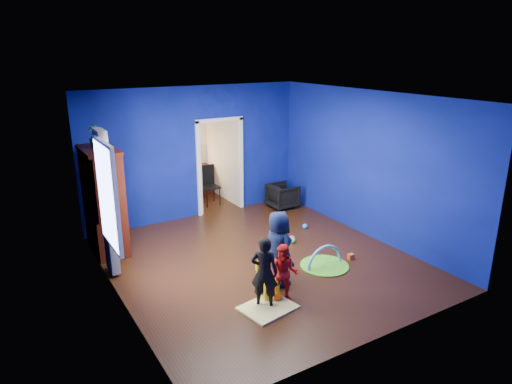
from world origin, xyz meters
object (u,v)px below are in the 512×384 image
crt_tv (106,198)px  folding_chair (210,186)px  hopper_ball (267,267)px  kid_chair (268,282)px  study_desk (194,180)px  tv_armoire (104,201)px  play_mat (324,266)px  armchair (283,196)px  vase (102,146)px  toddler_red (284,273)px  child_black (264,272)px  child_navy (278,248)px

crt_tv → folding_chair: (2.77, 1.41, -0.56)m
hopper_ball → folding_chair: 3.99m
crt_tv → kid_chair: (1.62, -3.01, -0.77)m
hopper_ball → study_desk: size_ratio=0.44×
tv_armoire → study_desk: bearing=40.2°
kid_chair → study_desk: (1.15, 5.38, 0.12)m
play_mat → folding_chair: bearing=93.5°
armchair → kid_chair: (-2.52, -3.32, -0.04)m
armchair → vase: bearing=98.3°
kid_chair → study_desk: study_desk is taller
armchair → study_desk: (-1.37, 2.06, 0.09)m
kid_chair → play_mat: bearing=8.1°
toddler_red → tv_armoire: bearing=162.5°
crt_tv → folding_chair: bearing=27.0°
tv_armoire → play_mat: size_ratio=2.31×
kid_chair → study_desk: bearing=71.4°
armchair → vase: (-4.18, -0.61, 1.77)m
toddler_red → child_black: bearing=-141.1°
child_black → toddler_red: child_black is taller
child_black → hopper_ball: bearing=-84.8°
kid_chair → vase: bearing=115.0°
vase → folding_chair: size_ratio=0.21×
child_black → play_mat: child_black is taller
armchair → toddler_red: size_ratio=0.71×
child_black → study_desk: bearing=-63.3°
toddler_red → tv_armoire: 3.72m
toddler_red → play_mat: toddler_red is taller
vase → study_desk: bearing=43.6°
tv_armoire → child_navy: bearing=-53.5°
child_black → study_desk: 5.72m
vase → tv_armoire: (0.00, 0.30, -1.08)m
child_navy → play_mat: size_ratio=1.46×
armchair → hopper_ball: bearing=141.6°
crt_tv → tv_armoire: bearing=180.0°
crt_tv → play_mat: (3.02, -2.64, -1.01)m
tv_armoire → study_desk: 3.73m
study_desk → toddler_red: bearing=-100.2°
toddler_red → play_mat: size_ratio=1.07×
child_black → vase: size_ratio=5.58×
hopper_ball → folding_chair: size_ratio=0.42×
child_black → toddler_red: size_ratio=1.21×
tv_armoire → folding_chair: tv_armoire is taller
vase → study_desk: 4.23m
child_navy → study_desk: child_navy is taller
child_black → tv_armoire: tv_armoire is taller
armchair → child_navy: 3.75m
armchair → child_black: (-2.70, -3.50, 0.26)m
play_mat → study_desk: bearing=92.9°
armchair → folding_chair: 1.77m
toddler_red → play_mat: bearing=67.3°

